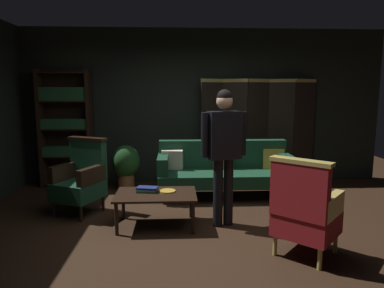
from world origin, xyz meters
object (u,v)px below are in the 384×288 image
(folding_screen, at_px, (258,130))
(armchair_wing_left, at_px, (81,178))
(brass_tray, at_px, (168,191))
(coffee_table, at_px, (156,197))
(book_green_cloth, at_px, (147,191))
(book_navy_cloth, at_px, (147,188))
(standing_figure, at_px, (224,145))
(armchair_gilt_accent, at_px, (305,210))
(bookshelf, at_px, (66,125))
(velvet_couch, at_px, (224,168))
(potted_plant, at_px, (126,164))

(folding_screen, xyz_separation_m, armchair_wing_left, (-2.82, -1.50, -0.50))
(brass_tray, bearing_deg, coffee_table, -153.52)
(book_green_cloth, xyz_separation_m, brass_tray, (0.26, -0.00, -0.01))
(coffee_table, bearing_deg, book_navy_cloth, 146.78)
(coffee_table, distance_m, armchair_wing_left, 1.20)
(standing_figure, bearing_deg, armchair_wing_left, 163.50)
(coffee_table, bearing_deg, armchair_gilt_accent, -30.06)
(folding_screen, distance_m, coffee_table, 2.77)
(bookshelf, bearing_deg, velvet_couch, -15.35)
(coffee_table, bearing_deg, bookshelf, 130.11)
(folding_screen, relative_size, standing_figure, 1.26)
(bookshelf, distance_m, armchair_wing_left, 1.67)
(coffee_table, distance_m, armchair_gilt_accent, 1.79)
(bookshelf, height_order, coffee_table, bookshelf)
(book_green_cloth, distance_m, brass_tray, 0.26)
(brass_tray, bearing_deg, book_navy_cloth, 179.74)
(brass_tray, bearing_deg, armchair_wing_left, 158.61)
(armchair_gilt_accent, bearing_deg, coffee_table, 149.94)
(brass_tray, bearing_deg, folding_screen, 50.68)
(coffee_table, bearing_deg, armchair_wing_left, 152.85)
(folding_screen, bearing_deg, bookshelf, -178.98)
(coffee_table, xyz_separation_m, potted_plant, (-0.60, 1.65, 0.07))
(bookshelf, relative_size, standing_figure, 1.20)
(standing_figure, bearing_deg, potted_plant, 130.85)
(armchair_gilt_accent, relative_size, book_green_cloth, 4.24)
(coffee_table, distance_m, brass_tray, 0.17)
(velvet_couch, relative_size, book_green_cloth, 8.64)
(book_navy_cloth, bearing_deg, velvet_couch, 45.68)
(folding_screen, xyz_separation_m, velvet_couch, (-0.73, -0.80, -0.53))
(armchair_wing_left, bearing_deg, folding_screen, 27.98)
(bookshelf, relative_size, book_green_cloth, 8.35)
(potted_plant, xyz_separation_m, book_navy_cloth, (0.49, -1.58, 0.02))
(standing_figure, bearing_deg, folding_screen, 65.98)
(velvet_couch, relative_size, book_navy_cloth, 8.25)
(coffee_table, relative_size, book_navy_cloth, 3.89)
(folding_screen, distance_m, brass_tray, 2.61)
(book_green_cloth, bearing_deg, standing_figure, -5.52)
(folding_screen, xyz_separation_m, brass_tray, (-1.61, -1.97, -0.56))
(folding_screen, bearing_deg, standing_figure, -114.02)
(book_green_cloth, bearing_deg, book_navy_cloth, 0.00)
(armchair_gilt_accent, height_order, book_navy_cloth, armchair_gilt_accent)
(armchair_gilt_accent, bearing_deg, bookshelf, 138.18)
(folding_screen, distance_m, bookshelf, 3.43)
(standing_figure, distance_m, potted_plant, 2.28)
(bookshelf, height_order, book_green_cloth, bookshelf)
(bookshelf, xyz_separation_m, book_green_cloth, (1.56, -1.91, -0.65))
(armchair_gilt_accent, bearing_deg, velvet_couch, 103.58)
(armchair_wing_left, xyz_separation_m, book_navy_cloth, (0.95, -0.47, -0.02))
(armchair_wing_left, distance_m, book_navy_cloth, 1.06)
(armchair_gilt_accent, distance_m, standing_figure, 1.24)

